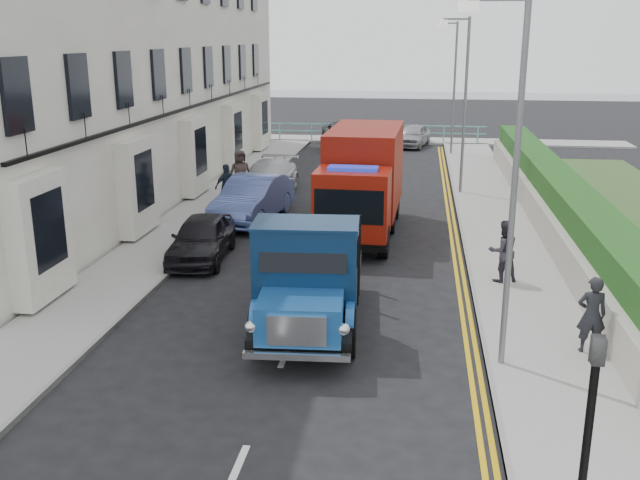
{
  "coord_description": "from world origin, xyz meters",
  "views": [
    {
      "loc": [
        2.53,
        -15.14,
        6.3
      ],
      "look_at": [
        0.19,
        1.71,
        1.4
      ],
      "focal_mm": 40.0,
      "sensor_mm": 36.0,
      "label": 1
    }
  ],
  "objects_px": {
    "lamp_mid": "(462,96)",
    "red_lorry": "(362,180)",
    "parked_car_front": "(202,238)",
    "lamp_near": "(509,167)",
    "lamp_far": "(452,80)",
    "bedford_lorry": "(307,285)",
    "pedestrian_east_near": "(592,315)"
  },
  "relations": [
    {
      "from": "bedford_lorry",
      "to": "lamp_mid",
      "type": "bearing_deg",
      "value": 71.81
    },
    {
      "from": "lamp_far",
      "to": "lamp_mid",
      "type": "bearing_deg",
      "value": -90.0
    },
    {
      "from": "lamp_far",
      "to": "bedford_lorry",
      "type": "height_order",
      "value": "lamp_far"
    },
    {
      "from": "lamp_near",
      "to": "pedestrian_east_near",
      "type": "relative_size",
      "value": 4.37
    },
    {
      "from": "lamp_near",
      "to": "bedford_lorry",
      "type": "height_order",
      "value": "lamp_near"
    },
    {
      "from": "lamp_near",
      "to": "lamp_mid",
      "type": "bearing_deg",
      "value": 90.0
    },
    {
      "from": "lamp_near",
      "to": "parked_car_front",
      "type": "distance_m",
      "value": 10.41
    },
    {
      "from": "lamp_mid",
      "to": "parked_car_front",
      "type": "bearing_deg",
      "value": -128.0
    },
    {
      "from": "lamp_mid",
      "to": "red_lorry",
      "type": "xyz_separation_m",
      "value": [
        -3.4,
        -6.46,
        -2.19
      ]
    },
    {
      "from": "lamp_far",
      "to": "parked_car_front",
      "type": "bearing_deg",
      "value": -111.29
    },
    {
      "from": "red_lorry",
      "to": "lamp_near",
      "type": "bearing_deg",
      "value": -68.59
    },
    {
      "from": "lamp_far",
      "to": "parked_car_front",
      "type": "distance_m",
      "value": 21.68
    },
    {
      "from": "pedestrian_east_near",
      "to": "lamp_near",
      "type": "bearing_deg",
      "value": 18.99
    },
    {
      "from": "lamp_near",
      "to": "lamp_far",
      "type": "relative_size",
      "value": 1.0
    },
    {
      "from": "lamp_near",
      "to": "pedestrian_east_near",
      "type": "xyz_separation_m",
      "value": [
        1.92,
        0.76,
        -3.08
      ]
    },
    {
      "from": "lamp_mid",
      "to": "parked_car_front",
      "type": "xyz_separation_m",
      "value": [
        -7.78,
        -9.95,
        -3.35
      ]
    },
    {
      "from": "lamp_near",
      "to": "red_lorry",
      "type": "distance_m",
      "value": 10.36
    },
    {
      "from": "lamp_mid",
      "to": "red_lorry",
      "type": "height_order",
      "value": "lamp_mid"
    },
    {
      "from": "lamp_mid",
      "to": "pedestrian_east_near",
      "type": "height_order",
      "value": "lamp_mid"
    },
    {
      "from": "bedford_lorry",
      "to": "pedestrian_east_near",
      "type": "bearing_deg",
      "value": -5.75
    },
    {
      "from": "lamp_near",
      "to": "red_lorry",
      "type": "xyz_separation_m",
      "value": [
        -3.4,
        9.54,
        -2.19
      ]
    },
    {
      "from": "pedestrian_east_near",
      "to": "parked_car_front",
      "type": "bearing_deg",
      "value": -31.15
    },
    {
      "from": "red_lorry",
      "to": "lamp_mid",
      "type": "bearing_deg",
      "value": 64.03
    },
    {
      "from": "lamp_near",
      "to": "bedford_lorry",
      "type": "xyz_separation_m",
      "value": [
        -3.88,
        0.97,
        -2.81
      ]
    },
    {
      "from": "lamp_near",
      "to": "lamp_far",
      "type": "distance_m",
      "value": 26.0
    },
    {
      "from": "lamp_near",
      "to": "lamp_mid",
      "type": "distance_m",
      "value": 16.0
    },
    {
      "from": "lamp_far",
      "to": "pedestrian_east_near",
      "type": "distance_m",
      "value": 25.5
    },
    {
      "from": "lamp_far",
      "to": "red_lorry",
      "type": "relative_size",
      "value": 1.07
    },
    {
      "from": "lamp_mid",
      "to": "lamp_far",
      "type": "xyz_separation_m",
      "value": [
        0.0,
        10.0,
        0.0
      ]
    },
    {
      "from": "lamp_far",
      "to": "lamp_near",
      "type": "bearing_deg",
      "value": -90.0
    },
    {
      "from": "lamp_far",
      "to": "bedford_lorry",
      "type": "distance_m",
      "value": 25.49
    },
    {
      "from": "bedford_lorry",
      "to": "pedestrian_east_near",
      "type": "height_order",
      "value": "bedford_lorry"
    }
  ]
}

